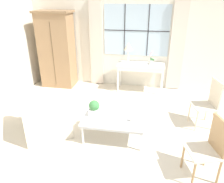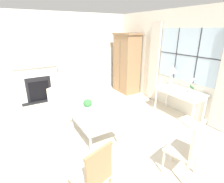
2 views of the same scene
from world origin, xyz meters
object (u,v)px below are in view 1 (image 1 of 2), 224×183
object	(u,v)px
table_lamp	(128,47)
potted_orchid	(151,59)
side_chair_wooden	(209,101)
pillar_candle	(132,119)
console_table	(141,67)
armoire	(57,50)
accent_chair_wooden	(210,146)
coffee_table	(114,120)
armchair_upholstered	(44,120)
potted_plant_small	(94,108)

from	to	relation	value
table_lamp	potted_orchid	world-z (taller)	table_lamp
side_chair_wooden	pillar_candle	distance (m)	1.69
table_lamp	side_chair_wooden	bearing A→B (deg)	-41.81
table_lamp	console_table	bearing A→B (deg)	-9.66
side_chair_wooden	pillar_candle	world-z (taller)	side_chair_wooden
armoire	table_lamp	world-z (taller)	armoire
accent_chair_wooden	side_chair_wooden	bearing A→B (deg)	78.83
coffee_table	table_lamp	bearing A→B (deg)	90.81
console_table	side_chair_wooden	xyz separation A→B (m)	(1.48, -1.59, -0.12)
armchair_upholstered	armoire	bearing A→B (deg)	105.55
coffee_table	accent_chair_wooden	bearing A→B (deg)	-24.22
side_chair_wooden	pillar_candle	size ratio (longest dim) A/B	8.06
armchair_upholstered	pillar_candle	world-z (taller)	armchair_upholstered
side_chair_wooden	coffee_table	xyz separation A→B (m)	(-1.82, -0.78, -0.17)
potted_plant_small	pillar_candle	world-z (taller)	potted_plant_small
armchair_upholstered	side_chair_wooden	world-z (taller)	side_chair_wooden
armoire	pillar_candle	size ratio (longest dim) A/B	17.13
console_table	potted_plant_small	distance (m)	2.43
armchair_upholstered	table_lamp	bearing A→B (deg)	60.66
armchair_upholstered	potted_plant_small	world-z (taller)	armchair_upholstered
console_table	pillar_candle	world-z (taller)	console_table
armoire	side_chair_wooden	xyz separation A→B (m)	(3.90, -1.58, -0.51)
side_chair_wooden	potted_plant_small	xyz separation A→B (m)	(-2.21, -0.72, 0.02)
armoire	pillar_candle	world-z (taller)	armoire
pillar_candle	console_table	bearing A→B (deg)	90.24
armchair_upholstered	side_chair_wooden	distance (m)	3.35
armoire	armchair_upholstered	world-z (taller)	armoire
potted_orchid	pillar_candle	xyz separation A→B (m)	(-0.25, -2.47, -0.43)
table_lamp	coffee_table	size ratio (longest dim) A/B	0.50
console_table	side_chair_wooden	bearing A→B (deg)	-47.04
armoire	armchair_upholstered	xyz separation A→B (m)	(0.66, -2.38, -0.81)
accent_chair_wooden	coffee_table	bearing A→B (deg)	155.78
table_lamp	potted_plant_small	xyz separation A→B (m)	(-0.36, -2.38, -0.63)
table_lamp	accent_chair_wooden	bearing A→B (deg)	-63.39
potted_orchid	accent_chair_wooden	bearing A→B (deg)	-73.23
potted_orchid	armchair_upholstered	world-z (taller)	potted_orchid
accent_chair_wooden	potted_plant_small	size ratio (longest dim) A/B	3.26
side_chair_wooden	console_table	bearing A→B (deg)	132.96
armchair_upholstered	accent_chair_wooden	bearing A→B (deg)	-12.64
side_chair_wooden	armchair_upholstered	bearing A→B (deg)	-166.06
armoire	console_table	bearing A→B (deg)	0.30
armoire	table_lamp	bearing A→B (deg)	2.11
armoire	pillar_candle	distance (m)	3.47
side_chair_wooden	coffee_table	bearing A→B (deg)	-156.89
console_table	armchair_upholstered	bearing A→B (deg)	-126.14
armchair_upholstered	side_chair_wooden	bearing A→B (deg)	13.94
potted_plant_small	accent_chair_wooden	bearing A→B (deg)	-21.18
armchair_upholstered	potted_plant_small	distance (m)	1.08
console_table	side_chair_wooden	distance (m)	2.18
console_table	pillar_candle	distance (m)	2.43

